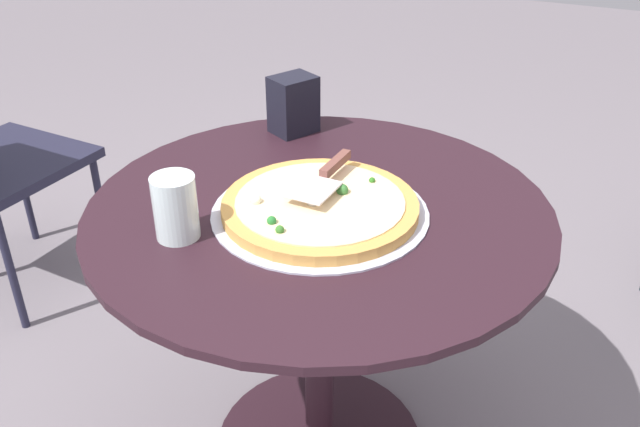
# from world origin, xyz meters

# --- Properties ---
(patio_table) EXTENTS (0.92, 0.92, 0.68)m
(patio_table) POSITION_xyz_m (0.00, 0.00, 0.50)
(patio_table) COLOR black
(patio_table) RESTS_ON ground
(pizza_on_tray) EXTENTS (0.42, 0.42, 0.05)m
(pizza_on_tray) POSITION_xyz_m (0.02, -0.03, 0.69)
(pizza_on_tray) COLOR silver
(pizza_on_tray) RESTS_ON patio_table
(pizza_server) EXTENTS (0.08, 0.21, 0.02)m
(pizza_server) POSITION_xyz_m (0.00, 0.03, 0.73)
(pizza_server) COLOR silver
(pizza_server) RESTS_ON pizza_on_tray
(drinking_cup) EXTENTS (0.08, 0.08, 0.12)m
(drinking_cup) POSITION_xyz_m (-0.18, -0.21, 0.74)
(drinking_cup) COLOR silver
(drinking_cup) RESTS_ON patio_table
(napkin_dispenser) EXTENTS (0.12, 0.13, 0.14)m
(napkin_dispenser) POSITION_xyz_m (-0.21, 0.30, 0.75)
(napkin_dispenser) COLOR black
(napkin_dispenser) RESTS_ON patio_table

